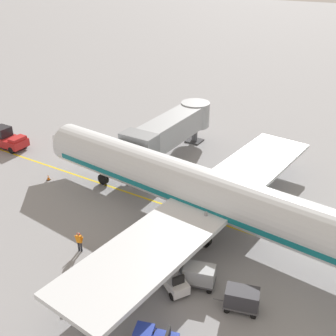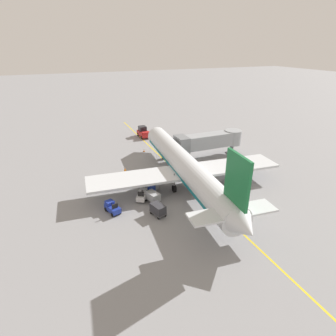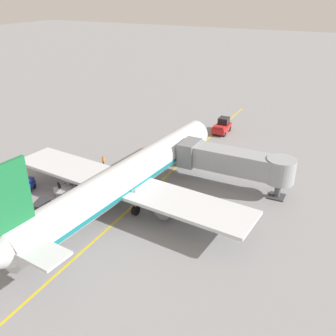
% 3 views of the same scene
% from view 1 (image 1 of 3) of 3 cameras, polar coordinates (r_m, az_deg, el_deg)
% --- Properties ---
extents(ground_plane, '(400.00, 400.00, 0.00)m').
position_cam_1_polar(ground_plane, '(36.07, 2.95, -6.27)').
color(ground_plane, gray).
extents(gate_lead_in_line, '(0.24, 80.00, 0.01)m').
position_cam_1_polar(gate_lead_in_line, '(36.06, 2.95, -6.27)').
color(gate_lead_in_line, gold).
rests_on(gate_lead_in_line, ground).
extents(parked_airliner, '(30.34, 37.35, 10.63)m').
position_cam_1_polar(parked_airliner, '(33.00, 4.91, -3.28)').
color(parked_airliner, silver).
rests_on(parked_airliner, ground).
extents(jet_bridge, '(14.01, 3.50, 4.98)m').
position_cam_1_polar(jet_bridge, '(44.29, 0.46, 5.46)').
color(jet_bridge, '#93999E').
rests_on(jet_bridge, ground).
extents(pushback_tractor, '(2.30, 4.45, 2.40)m').
position_cam_1_polar(pushback_tractor, '(51.30, -21.41, 3.80)').
color(pushback_tractor, '#B21E1E').
rests_on(pushback_tractor, ground).
extents(baggage_tug_lead, '(2.32, 2.76, 1.62)m').
position_cam_1_polar(baggage_tug_lead, '(28.39, 0.68, -15.26)').
color(baggage_tug_lead, silver).
rests_on(baggage_tug_lead, ground).
extents(baggage_cart_front, '(1.86, 2.98, 1.58)m').
position_cam_1_polar(baggage_cart_front, '(29.84, -0.41, -12.17)').
color(baggage_cart_front, '#4C4C51').
rests_on(baggage_cart_front, ground).
extents(baggage_cart_second_in_train, '(1.86, 2.98, 1.58)m').
position_cam_1_polar(baggage_cart_second_in_train, '(28.47, 4.34, -14.57)').
color(baggage_cart_second_in_train, '#4C4C51').
rests_on(baggage_cart_second_in_train, ground).
extents(baggage_cart_third_in_train, '(1.86, 2.98, 1.58)m').
position_cam_1_polar(baggage_cart_third_in_train, '(27.24, 10.24, -17.39)').
color(baggage_cart_third_in_train, '#4C4C51').
rests_on(baggage_cart_third_in_train, ground).
extents(ground_crew_wing_walker, '(0.26, 0.73, 1.69)m').
position_cam_1_polar(ground_crew_wing_walker, '(28.65, -12.18, -14.90)').
color(ground_crew_wing_walker, '#232328').
rests_on(ground_crew_wing_walker, ground).
extents(ground_crew_loader, '(0.33, 0.72, 1.69)m').
position_cam_1_polar(ground_crew_loader, '(31.92, -12.24, -9.88)').
color(ground_crew_loader, '#232328').
rests_on(ground_crew_loader, ground).
extents(safety_cone_nose_left, '(0.36, 0.36, 0.59)m').
position_cam_1_polar(safety_cone_nose_left, '(42.72, -16.32, -1.26)').
color(safety_cone_nose_left, black).
rests_on(safety_cone_nose_left, ground).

